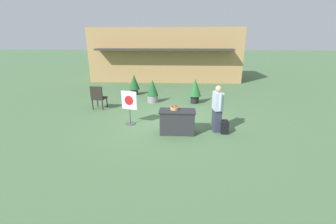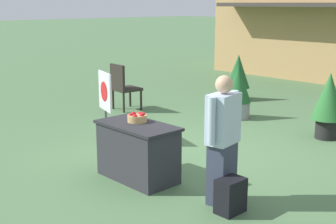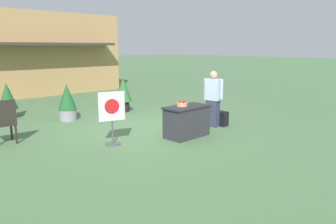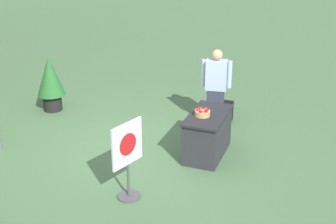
{
  "view_description": "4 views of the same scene",
  "coord_description": "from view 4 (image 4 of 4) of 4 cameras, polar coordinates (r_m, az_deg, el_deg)",
  "views": [
    {
      "loc": [
        0.42,
        -8.36,
        3.03
      ],
      "look_at": [
        -0.03,
        -0.67,
        0.52
      ],
      "focal_mm": 24.0,
      "sensor_mm": 36.0,
      "label": 1
    },
    {
      "loc": [
        5.14,
        -5.25,
        2.41
      ],
      "look_at": [
        0.18,
        -0.61,
        0.83
      ],
      "focal_mm": 50.0,
      "sensor_mm": 36.0,
      "label": 2
    },
    {
      "loc": [
        -5.65,
        -6.84,
        2.28
      ],
      "look_at": [
        0.08,
        -0.88,
        0.61
      ],
      "focal_mm": 35.0,
      "sensor_mm": 36.0,
      "label": 3
    },
    {
      "loc": [
        -6.97,
        -3.33,
        4.04
      ],
      "look_at": [
        -0.03,
        -0.69,
        0.88
      ],
      "focal_mm": 50.0,
      "sensor_mm": 36.0,
      "label": 4
    }
  ],
  "objects": [
    {
      "name": "ground_plane",
      "position": [
        8.71,
        -4.2,
        -4.62
      ],
      "size": [
        120.0,
        120.0,
        0.0
      ],
      "primitive_type": "plane",
      "color": "#4C7047"
    },
    {
      "name": "display_table",
      "position": [
        8.39,
        4.82,
        -2.74
      ],
      "size": [
        1.2,
        0.64,
        0.79
      ],
      "color": "#2D2D33",
      "rests_on": "ground_plane"
    },
    {
      "name": "apple_basket",
      "position": [
        8.13,
        4.2,
        -0.05
      ],
      "size": [
        0.27,
        0.27,
        0.13
      ],
      "color": "tan",
      "rests_on": "display_table"
    },
    {
      "name": "person_visitor",
      "position": [
        9.47,
        5.86,
        3.0
      ],
      "size": [
        0.33,
        0.6,
        1.59
      ],
      "rotation": [
        0.0,
        0.0,
        -2.97
      ],
      "color": "#33384C",
      "rests_on": "ground_plane"
    },
    {
      "name": "backpack",
      "position": [
        9.89,
        6.86,
        0.12
      ],
      "size": [
        0.24,
        0.34,
        0.42
      ],
      "color": "black",
      "rests_on": "ground_plane"
    },
    {
      "name": "poster_board",
      "position": [
        7.01,
        -4.95,
        -5.54
      ],
      "size": [
        0.6,
        0.36,
        1.25
      ],
      "rotation": [
        0.0,
        0.0,
        -1.88
      ],
      "color": "#4C4C51",
      "rests_on": "ground_plane"
    },
    {
      "name": "potted_plant_far_right",
      "position": [
        10.5,
        -14.15,
        3.74
      ],
      "size": [
        0.6,
        0.6,
        1.21
      ],
      "color": "black",
      "rests_on": "ground_plane"
    }
  ]
}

